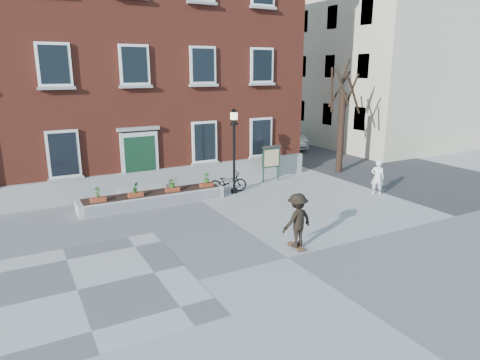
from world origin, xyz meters
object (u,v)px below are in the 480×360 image
lamp_post (234,139)px  skateboarder (297,220)px  parked_car (286,137)px  bystander (377,178)px  bicycle (227,182)px  notice_board (271,158)px

lamp_post → skateboarder: size_ratio=2.13×
parked_car → bystander: bystander is taller
skateboarder → bicycle: bearing=81.8°
lamp_post → notice_board: size_ratio=2.10×
bicycle → notice_board: bearing=-62.7°
bicycle → parked_car: 12.39m
bicycle → skateboarder: size_ratio=0.99×
bicycle → lamp_post: lamp_post is taller
bystander → notice_board: size_ratio=0.88×
parked_car → bystander: (-3.23, -12.12, 0.00)m
notice_board → lamp_post: bearing=-160.4°
bicycle → notice_board: notice_board is taller
lamp_post → bicycle: bearing=127.1°
bicycle → lamp_post: 2.09m
notice_board → skateboarder: 8.46m
bicycle → bystander: (5.83, -3.68, 0.34)m
parked_car → skateboarder: 18.33m
bystander → skateboarder: skateboarder is taller
bystander → lamp_post: 6.79m
lamp_post → skateboarder: (-1.20, -6.61, -1.58)m
bicycle → bystander: bearing=-107.9°
parked_car → bicycle: bearing=-121.6°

